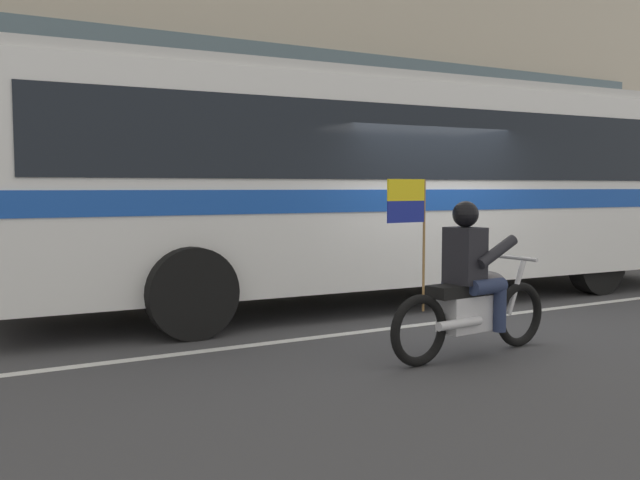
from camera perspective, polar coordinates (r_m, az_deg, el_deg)
The scene contains 6 objects.
ground_plane at distance 9.58m, azimuth 8.90°, elevation -5.93°, with size 60.00×60.00×0.00m, color #3D3D3F.
sidewalk_curb at distance 13.88m, azimuth -4.27°, elevation -2.38°, with size 28.00×3.80×0.15m, color #A39E93.
lane_center_stripe at distance 9.12m, azimuth 11.25°, elevation -6.45°, with size 26.60×0.14×0.01m, color silver.
transit_bus at distance 10.52m, azimuth 5.95°, elevation 5.33°, with size 11.57×3.04×3.22m.
motorcycle_with_rider at distance 7.14m, azimuth 12.28°, elevation -4.07°, with size 2.19×0.65×1.78m.
fire_hydrant at distance 12.98m, azimuth -3.35°, elevation -0.88°, with size 0.22×0.30×0.75m.
Camera 1 is at (-5.86, -7.38, 1.70)m, focal length 39.05 mm.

